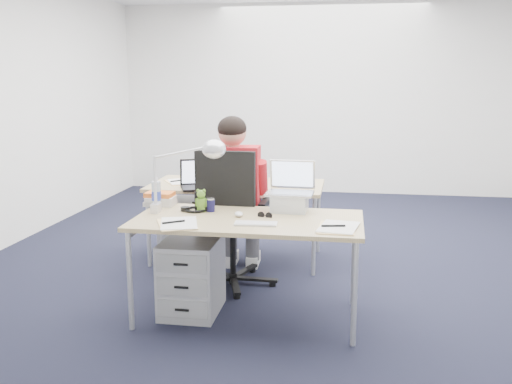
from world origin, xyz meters
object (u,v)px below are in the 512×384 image
desk_far (237,189)px  desk_near (248,225)px  drawer_pedestal_far (185,228)px  headphones (195,209)px  office_chair (232,247)px  desk_lamp (177,175)px  book_stack (160,199)px  drawer_pedestal_near (192,276)px  silver_laptop (290,187)px  sunglasses (265,215)px  can_koozie (211,205)px  computer_mouse (239,214)px  water_bottle (156,192)px  bear_figurine (201,200)px  seated_person (236,199)px  cordless_phone (197,201)px  far_cup (265,177)px  wireless_keyboard (256,223)px  dark_laptop (202,174)px

desk_far → desk_near: bearing=-75.5°
drawer_pedestal_far → headphones: headphones is taller
office_chair → desk_lamp: 0.92m
book_stack → desk_lamp: 0.41m
drawer_pedestal_near → book_stack: 0.67m
silver_laptop → desk_lamp: desk_lamp is taller
drawer_pedestal_far → book_stack: bearing=-83.8°
drawer_pedestal_far → sunglasses: bearing=-53.0°
office_chair → can_koozie: size_ratio=11.42×
drawer_pedestal_far → book_stack: (0.11, -1.02, 0.51)m
sunglasses → computer_mouse: bearing=-164.8°
drawer_pedestal_far → water_bottle: bearing=-84.3°
computer_mouse → can_koozie: (-0.23, 0.12, 0.03)m
silver_laptop → bear_figurine: bearing=-166.6°
computer_mouse → headphones: 0.37m
office_chair → water_bottle: (-0.51, -0.37, 0.52)m
desk_near → seated_person: (-0.25, 0.80, 0.01)m
can_koozie → headphones: bearing=-176.9°
book_stack → desk_lamp: desk_lamp is taller
office_chair → bear_figurine: office_chair is taller
drawer_pedestal_far → cordless_phone: (0.45, -1.17, 0.53)m
far_cup → desk_far: bearing=-144.5°
wireless_keyboard → can_koozie: 0.51m
office_chair → drawer_pedestal_near: (-0.18, -0.59, -0.05)m
drawer_pedestal_far → computer_mouse: computer_mouse is taller
desk_far → seated_person: seated_person is taller
water_bottle → cordless_phone: bearing=-11.1°
computer_mouse → bear_figurine: (-0.30, 0.11, 0.07)m
computer_mouse → desk_lamp: bearing=162.0°
drawer_pedestal_far → far_cup: 0.92m
silver_laptop → cordless_phone: size_ratio=2.54×
wireless_keyboard → dark_laptop: 1.38m
wireless_keyboard → desk_lamp: desk_lamp is taller
silver_laptop → bear_figurine: silver_laptop is taller
headphones → desk_lamp: desk_lamp is taller
drawer_pedestal_near → headphones: (-0.00, 0.15, 0.47)m
bear_figurine → dark_laptop: size_ratio=0.46×
bear_figurine → silver_laptop: bearing=5.7°
computer_mouse → book_stack: size_ratio=0.42×
desk_far → wireless_keyboard: bearing=-74.0°
office_chair → headphones: office_chair is taller
can_koozie → sunglasses: can_koozie is taller
cordless_phone → desk_far: bearing=86.9°
drawer_pedestal_far → far_cup: (0.76, 0.14, 0.50)m
silver_laptop → seated_person: bearing=136.7°
office_chair → headphones: bearing=-110.8°
desk_near → desk_lamp: size_ratio=2.82×
water_bottle → desk_lamp: bearing=-37.3°
desk_near → seated_person: size_ratio=1.15×
desk_far → dark_laptop: bearing=-132.3°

